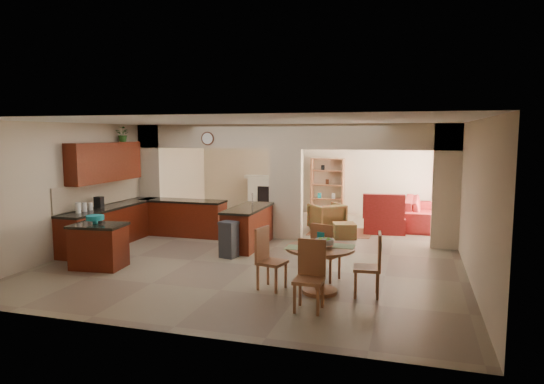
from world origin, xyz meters
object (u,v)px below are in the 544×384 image
(sofa, at_px, (424,212))
(armchair, at_px, (327,217))
(dining_table, at_px, (320,262))
(kitchen_island, at_px, (99,246))

(sofa, relative_size, armchair, 3.31)
(armchair, bearing_deg, dining_table, 58.66)
(kitchen_island, relative_size, dining_table, 0.94)
(sofa, height_order, armchair, sofa)
(armchair, bearing_deg, kitchen_island, 13.14)
(dining_table, bearing_deg, kitchen_island, 176.62)
(kitchen_island, distance_m, armchair, 5.97)
(kitchen_island, xyz_separation_m, sofa, (6.06, 6.21, -0.04))
(kitchen_island, height_order, armchair, kitchen_island)
(kitchen_island, distance_m, dining_table, 4.36)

